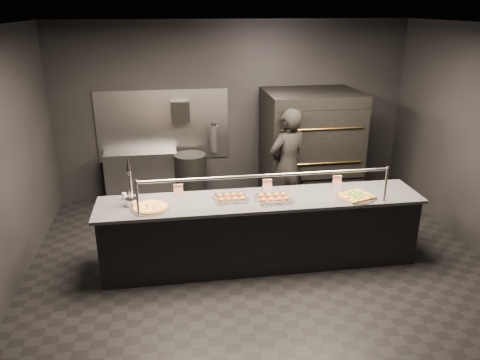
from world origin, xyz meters
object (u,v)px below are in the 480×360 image
Objects in this scene: towel_dispenser at (180,111)px; beer_tap at (131,192)px; round_pizza at (151,207)px; slider_tray_a at (231,198)px; fire_extinguisher at (214,138)px; square_pizza at (356,196)px; slider_tray_b at (274,198)px; pizza_oven at (309,148)px; trash_bin at (191,179)px; service_counter at (261,231)px; worker at (287,166)px; prep_shelf at (142,177)px.

towel_dispenser is 2.50m from beer_tap.
slider_tray_a reaches higher than round_pizza.
fire_extinguisher is 2.37m from slider_tray_a.
fire_extinguisher is at bearing 89.27° from slider_tray_a.
towel_dispenser is 2.60m from round_pizza.
towel_dispenser is 0.73× the size of square_pizza.
fire_extinguisher is at bearing 101.41° from slider_tray_b.
trash_bin is (-1.98, 0.21, -0.53)m from pizza_oven.
worker is at bearing 62.12° from service_counter.
worker is (2.25, -1.08, 0.45)m from prep_shelf.
round_pizza is (-0.47, -2.48, -0.61)m from towel_dispenser.
towel_dispenser reaches higher than service_counter.
service_counter is 4.64× the size of trash_bin.
round_pizza is at bearing -84.59° from prep_shelf.
square_pizza is at bearing -50.51° from towel_dispenser.
square_pizza is (1.05, -0.09, -0.01)m from slider_tray_b.
prep_shelf is 2.37m from beer_tap.
fire_extinguisher is at bearing 121.18° from square_pizza.
slider_tray_a is 2.18m from trash_bin.
slider_tray_a is 0.54m from slider_tray_b.
prep_shelf is at bearing 118.03° from slider_tray_a.
slider_tray_a is at bearing -79.05° from trash_bin.
beer_tap is 1.22× the size of slider_tray_b.
slider_tray_b is (1.75, -0.10, -0.15)m from beer_tap.
round_pizza is at bearing -29.77° from beer_tap.
towel_dispenser is (-0.90, 2.39, 1.09)m from service_counter.
round_pizza is 1.52m from slider_tray_b.
towel_dispenser is 0.75× the size of slider_tray_a.
service_counter reaches higher than slider_tray_a.
pizza_oven is 1.06× the size of worker.
service_counter is at bearing 39.72° from worker.
trash_bin is (0.82, 2.08, -0.65)m from beer_tap.
trash_bin is at bearing 131.15° from square_pizza.
service_counter is 1.45m from round_pizza.
beer_tap is 2.56m from worker.
towel_dispenser is 2.04m from worker.
round_pizza is at bearing -172.91° from slider_tray_a.
round_pizza is (-2.57, -1.99, -0.03)m from pizza_oven.
pizza_oven is 3.99× the size of square_pizza.
slider_tray_b is at bearing -9.94° from slider_tray_a.
slider_tray_a is 1.59m from worker.
square_pizza is (2.56, -0.06, 0.00)m from round_pizza.
service_counter is 0.61m from slider_tray_a.
beer_tap is at bearing -111.49° from trash_bin.
slider_tray_a is 0.26× the size of worker.
slider_tray_a is (-0.38, 0.03, 0.48)m from service_counter.
pizza_oven reaches higher than slider_tray_a.
prep_shelf is at bearing 138.51° from square_pizza.
trash_bin is 0.49× the size of worker.
square_pizza is (1.57, -0.18, -0.01)m from slider_tray_a.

